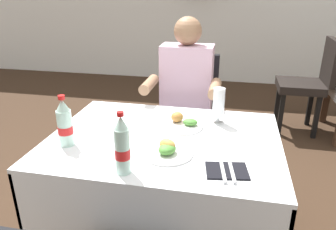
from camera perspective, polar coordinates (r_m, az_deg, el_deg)
name	(u,v)px	position (r m, az deg, el deg)	size (l,w,h in m)	color
main_dining_table	(164,166)	(1.71, -0.69, -9.06)	(1.15, 0.87, 0.74)	white
chair_far_diner_seat	(187,112)	(2.45, 3.46, 0.45)	(0.44, 0.50, 0.97)	black
seated_diner_far	(185,97)	(2.29, 3.05, 3.12)	(0.50, 0.46, 1.26)	#282D42
plate_near_camera	(167,150)	(1.46, -0.10, -6.22)	(0.23, 0.23, 0.07)	white
plate_far_diner	(182,123)	(1.74, 2.47, -1.45)	(0.23, 0.23, 0.07)	white
beer_glass_left	(219,105)	(1.77, 8.91, 1.81)	(0.07, 0.07, 0.20)	white
cola_bottle_primary	(122,147)	(1.30, -8.08, -5.57)	(0.06, 0.06, 0.27)	silver
cola_bottle_secondary	(65,124)	(1.58, -17.75, -1.51)	(0.07, 0.07, 0.25)	silver
napkin_cutlery_set	(227,170)	(1.36, 10.34, -9.60)	(0.19, 0.20, 0.01)	black
background_chair_left	(310,80)	(3.58, 23.81, 5.65)	(0.50, 0.44, 0.97)	black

